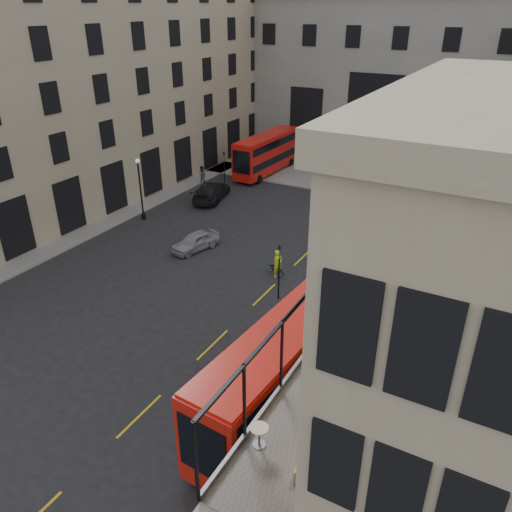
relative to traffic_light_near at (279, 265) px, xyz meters
The scene contains 31 objects.
ground 12.28m from the traffic_light_near, 85.24° to the right, with size 140.00×140.00×0.00m, color black.
host_building_main 17.11m from the traffic_light_near, 47.61° to the right, with size 7.26×11.40×15.10m.
host_frontage 14.15m from the traffic_light_near, 57.99° to the right, with size 3.00×11.00×4.50m, color tan.
cafe_floor 14.31m from the traffic_light_near, 57.99° to the right, with size 3.00×10.00×0.10m, color slate.
building_left 28.61m from the traffic_light_near, 162.87° to the left, with size 14.60×50.60×22.00m.
gateway 36.87m from the traffic_light_near, 96.34° to the left, with size 35.00×10.60×18.00m.
pavement_far 26.58m from the traffic_light_near, 100.89° to the left, with size 40.00×12.00×0.12m, color slate.
pavement_left 21.13m from the traffic_light_near, behind, with size 8.00×48.00×0.12m, color slate.
traffic_light_near is the anchor object (origin of this frame).
traffic_light_far 21.26m from the traffic_light_near, 131.19° to the left, with size 0.16×0.20×3.80m.
street_lamp_a 17.09m from the traffic_light_near, 159.44° to the left, with size 0.36×0.36×5.33m.
street_lamp_b 22.56m from the traffic_light_near, 102.80° to the left, with size 0.36×0.36×5.33m.
bus_near 9.58m from the traffic_light_near, 62.27° to the right, with size 3.41×11.45×4.51m.
bus_far 26.23m from the traffic_light_near, 119.26° to the left, with size 2.80×10.58×4.19m.
car_a 9.43m from the traffic_light_near, 159.10° to the left, with size 1.59×3.95×1.35m, color gray.
car_b 8.92m from the traffic_light_near, 85.46° to the left, with size 1.35×3.86×1.27m, color #B50B0B.
car_c 18.75m from the traffic_light_near, 136.43° to the left, with size 2.28×5.61×1.63m, color black.
bicycle 3.84m from the traffic_light_near, 120.13° to the left, with size 0.53×1.52×0.80m, color gray.
cyclist 3.28m from the traffic_light_near, 117.67° to the left, with size 0.70×0.46×1.93m, color #C5F219.
pedestrian_a 23.50m from the traffic_light_near, 136.01° to the left, with size 0.90×0.70×1.85m, color gray.
pedestrian_b 27.27m from the traffic_light_near, 102.74° to the left, with size 1.12×0.64×1.73m, color gray.
pedestrian_c 23.63m from the traffic_light_near, 87.69° to the left, with size 1.00×0.42×1.71m, color gray.
pedestrian_d 21.67m from the traffic_light_near, 77.63° to the left, with size 0.83×0.54×1.70m, color gray.
pedestrian_e 17.48m from the traffic_light_near, 141.97° to the left, with size 0.58×0.38×1.59m, color gray.
cafe_table_near 16.14m from the traffic_light_near, 65.81° to the right, with size 0.57×0.57×0.72m.
cafe_table_mid 13.94m from the traffic_light_near, 59.36° to the right, with size 0.53×0.53×0.67m.
cafe_table_far 11.14m from the traffic_light_near, 49.40° to the right, with size 0.64×0.64×0.80m.
cafe_chair_a 17.29m from the traffic_light_near, 61.38° to the right, with size 0.49×0.49×0.84m.
cafe_chair_b 15.53m from the traffic_light_near, 56.04° to the right, with size 0.52×0.52×0.90m.
cafe_chair_c 14.10m from the traffic_light_near, 54.51° to the right, with size 0.44×0.44×0.85m.
cafe_chair_d 12.03m from the traffic_light_near, 43.31° to the right, with size 0.47×0.47×0.80m.
Camera 1 is at (10.74, -12.18, 16.68)m, focal length 35.00 mm.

